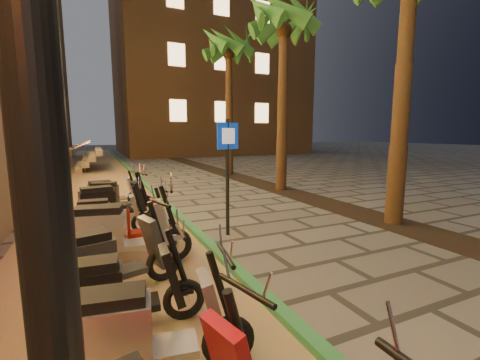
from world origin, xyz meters
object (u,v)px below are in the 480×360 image
scooter_4 (140,331)px  scooter_10 (109,203)px  scooter_5 (114,291)px  scooter_9 (106,216)px  scooter_12 (109,193)px  scooter_8 (124,224)px  scooter_11 (114,197)px  scooter_6 (104,260)px  scooter_7 (118,232)px  pedestrian_sign (228,161)px

scooter_4 → scooter_10: (0.02, 5.24, 0.04)m
scooter_5 → scooter_10: size_ratio=0.90×
scooter_9 → scooter_12: scooter_12 is taller
scooter_9 → scooter_8: bearing=-71.5°
scooter_8 → scooter_11: (0.01, 2.74, 0.01)m
scooter_6 → scooter_11: 4.51m
scooter_10 → scooter_12: (0.07, 1.78, -0.06)m
scooter_8 → scooter_11: 2.74m
scooter_5 → scooter_8: bearing=87.6°
scooter_5 → scooter_6: (-0.06, 0.81, 0.05)m
scooter_6 → scooter_7: (0.25, 1.05, 0.04)m
scooter_9 → scooter_6: bearing=-90.3°
scooter_9 → scooter_11: bearing=83.7°
scooter_8 → scooter_12: size_ratio=1.05×
scooter_7 → scooter_8: (0.14, 0.71, -0.07)m
scooter_9 → scooter_4: bearing=-86.4°
pedestrian_sign → scooter_11: pedestrian_sign is taller
scooter_8 → pedestrian_sign: bearing=0.6°
scooter_5 → scooter_9: 3.47m
pedestrian_sign → scooter_11: bearing=110.8°
scooter_6 → scooter_8: bearing=62.3°
scooter_4 → scooter_7: size_ratio=0.87×
scooter_8 → scooter_9: 0.94m
scooter_8 → scooter_9: scooter_8 is taller
scooter_4 → scooter_7: scooter_7 is taller
pedestrian_sign → scooter_8: bearing=164.4°
scooter_8 → scooter_11: scooter_11 is taller
scooter_7 → scooter_4: bearing=-77.8°
scooter_6 → scooter_8: 1.79m
scooter_12 → scooter_4: bearing=-95.5°
scooter_5 → scooter_12: 6.18m
scooter_9 → scooter_11: scooter_11 is taller
scooter_8 → scooter_12: scooter_8 is taller
scooter_11 → scooter_12: size_ratio=1.07×
scooter_6 → scooter_7: bearing=61.4°
pedestrian_sign → scooter_10: size_ratio=1.40×
scooter_6 → scooter_9: scooter_6 is taller
scooter_6 → scooter_10: (0.24, 3.58, 0.00)m
scooter_11 → scooter_12: (-0.09, 0.86, -0.03)m
scooter_7 → scooter_10: size_ratio=1.07×
scooter_5 → scooter_9: size_ratio=1.05×
scooter_4 → scooter_11: scooter_11 is taller
scooter_12 → scooter_6: bearing=-98.0°
pedestrian_sign → scooter_4: size_ratio=1.50×
pedestrian_sign → scooter_10: 3.04m
scooter_11 → pedestrian_sign: bearing=-40.7°
scooter_5 → scooter_11: (0.34, 5.31, 0.02)m
scooter_5 → scooter_6: scooter_6 is taller
scooter_6 → scooter_12: bearing=71.4°
scooter_7 → scooter_12: bearing=102.0°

